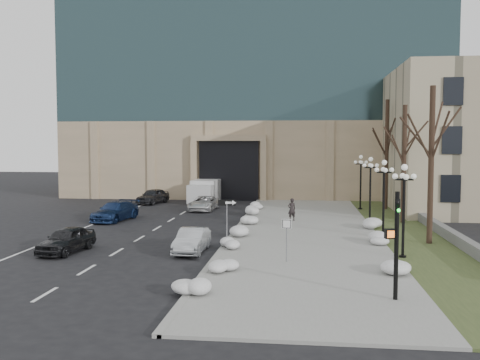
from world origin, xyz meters
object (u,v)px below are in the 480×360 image
Objects in this scene: car_b at (192,241)px; traffic_signal at (395,248)px; keep_sign at (287,231)px; lamppost_c at (370,180)px; car_e at (153,196)px; car_d at (204,203)px; lamppost_a at (404,198)px; lamppost_b at (384,187)px; car_c at (115,211)px; pedestrian at (292,209)px; one_way_sign at (230,208)px; car_a at (66,240)px; box_truck at (207,191)px; lamppost_d at (361,175)px.

traffic_signal is (9.14, -7.92, 1.38)m from car_b.
traffic_signal reaches higher than car_b.
keep_sign is 0.46× the size of lamppost_c.
lamppost_c is (19.17, -9.39, 2.35)m from car_e.
car_e is (-5.76, 4.50, 0.11)m from car_d.
lamppost_b is (0.00, 6.50, 0.00)m from lamppost_a.
lamppost_a reaches higher than keep_sign.
car_c is at bearing -125.56° from car_d.
pedestrian is at bearing 97.87° from keep_sign.
lamppost_b is 6.50m from lamppost_c.
car_b is 0.92× the size of car_e.
pedestrian is 0.61× the size of one_way_sign.
car_b is at bearing -153.48° from one_way_sign.
lamppost_c reaches higher than car_d.
car_a is 17.58m from lamppost_a.
car_c reaches higher than car_b.
box_truck is 27.89m from keep_sign.
keep_sign is 22.10m from lamppost_d.
pedestrian is at bearing -168.40° from lamppost_c.
car_a is 17.35m from traffic_signal.
lamppost_b is (17.41, 6.86, 2.39)m from car_a.
lamppost_c is at bearing 50.18° from car_b.
lamppost_b is (19.17, -15.89, 2.35)m from car_e.
lamppost_c reaches higher than pedestrian.
car_c is 2.23× the size of keep_sign.
car_c is 1.02× the size of lamppost_b.
car_c is 1.15× the size of car_e.
pedestrian is at bearing -53.55° from box_truck.
lamppost_a and lamppost_d have the same top height.
car_b is (6.61, 0.77, -0.04)m from car_a.
car_b is 16.77m from lamppost_c.
car_b is 12.49m from pedestrian.
car_c is 1.02× the size of lamppost_a.
lamppost_c is at bearing 15.32° from car_c.
car_c is at bearing 104.53° from car_a.
one_way_sign is (9.94, -9.54, 1.53)m from car_c.
lamppost_d reaches higher than pedestrian.
one_way_sign reaches higher than car_d.
car_e is at bearing 109.37° from one_way_sign.
box_truck is 3.20× the size of keep_sign.
traffic_signal is 0.85× the size of lamppost_c.
keep_sign is at bearing -53.88° from one_way_sign.
lamppost_d reaches higher than car_b.
lamppost_a is 1.00× the size of lamppost_b.
keep_sign is at bearing -47.08° from car_e.
car_c is 1.20× the size of traffic_signal.
lamppost_a is at bearing 8.45° from car_a.
traffic_signal is (15.75, -7.16, 1.34)m from car_a.
car_e is 27.67m from keep_sign.
lamppost_b is at bearing 21.70° from one_way_sign.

